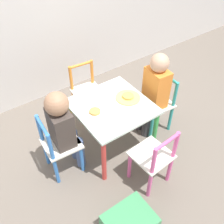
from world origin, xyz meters
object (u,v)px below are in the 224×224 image
child_left (63,125)px  plate_left (95,112)px  chair_pink (153,159)px  storage_bin (130,223)px  chair_blue (59,146)px  plate_right (128,97)px  chair_orange (87,93)px  child_right (154,89)px  chair_teal (157,104)px  kids_table (112,112)px

child_left → plate_left: 0.25m
child_left → plate_left: (0.25, -0.03, 0.01)m
chair_pink → storage_bin: bearing=25.1°
chair_blue → plate_right: (0.62, -0.03, 0.20)m
child_left → chair_orange: bearing=-41.7°
chair_blue → plate_left: bearing=-91.9°
chair_blue → child_right: 0.90m
chair_orange → child_right: bearing=-48.8°
chair_blue → child_left: size_ratio=0.72×
plate_right → chair_orange: bearing=103.8°
chair_teal → child_left: 0.89m
kids_table → plate_left: (-0.16, 0.00, 0.08)m
chair_orange → chair_pink: bearing=-85.5°
plate_left → chair_teal: bearing=-3.5°
chair_pink → plate_right: bearing=-108.7°
plate_right → child_left: bearing=177.2°
chair_teal → storage_bin: (-0.80, -0.63, -0.19)m
child_right → child_left: 0.81m
chair_teal → child_right: bearing=-90.0°
chair_pink → child_right: 0.60m
kids_table → chair_pink: size_ratio=1.06×
storage_bin → kids_table: bearing=63.5°
kids_table → plate_right: size_ratio=2.88×
chair_blue → child_left: (0.06, -0.00, 0.19)m
chair_teal → chair_pink: 0.61m
kids_table → child_left: size_ratio=0.76×
plate_left → chair_blue: bearing=174.2°
kids_table → plate_left: bearing=180.0°
plate_left → storage_bin: 0.80m
child_right → child_left: (-0.81, 0.06, -0.01)m
kids_table → plate_right: bearing=0.0°
chair_orange → child_left: 0.65m
chair_teal → chair_orange: (-0.43, 0.50, 0.00)m
chair_teal → chair_pink: bearing=-40.6°
chair_blue → chair_pink: (0.50, -0.50, 0.00)m
plate_right → plate_left: 0.31m
chair_teal → chair_pink: same height
chair_teal → child_left: child_left is taller
child_left → storage_bin: child_left is taller
chair_orange → plate_left: 0.54m
chair_teal → chair_blue: bearing=-89.6°
plate_right → storage_bin: bearing=-126.1°
plate_left → storage_bin: (-0.18, -0.67, -0.39)m
chair_teal → chair_blue: same height
chair_orange → chair_pink: (-0.01, -0.93, 0.00)m
child_left → child_right: bearing=-90.4°
chair_orange → plate_left: (-0.20, -0.47, 0.20)m
kids_table → chair_orange: chair_orange is taller
chair_teal → child_right: (-0.06, 0.00, 0.19)m
chair_blue → kids_table: bearing=-90.0°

